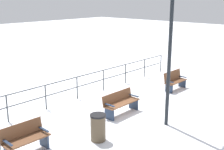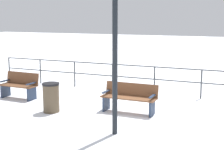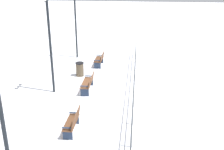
# 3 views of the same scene
# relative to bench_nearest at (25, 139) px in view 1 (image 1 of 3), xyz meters

# --- Properties ---
(ground_plane) EXTENTS (80.00, 80.00, 0.00)m
(ground_plane) POSITION_rel_bench_nearest_xyz_m (0.08, 4.18, -0.46)
(ground_plane) COLOR white
(ground_plane) RESTS_ON ground
(bench_nearest) EXTENTS (0.60, 1.38, 0.90)m
(bench_nearest) POSITION_rel_bench_nearest_xyz_m (0.00, 0.00, 0.00)
(bench_nearest) COLOR brown
(bench_nearest) RESTS_ON ground
(bench_second) EXTENTS (0.56, 1.67, 0.87)m
(bench_second) POSITION_rel_bench_nearest_xyz_m (0.09, 4.18, 0.00)
(bench_second) COLOR brown
(bench_second) RESTS_ON ground
(bench_third) EXTENTS (0.52, 1.44, 0.92)m
(bench_third) POSITION_rel_bench_nearest_xyz_m (0.03, 8.37, 0.01)
(bench_third) COLOR brown
(bench_third) RESTS_ON ground
(lamppost_middle) EXTENTS (0.23, 0.83, 5.24)m
(lamppost_middle) POSITION_rel_bench_nearest_xyz_m (1.98, 4.52, 2.78)
(lamppost_middle) COLOR black
(lamppost_middle) RESTS_ON ground
(waterfront_railing) EXTENTS (0.05, 13.60, 1.05)m
(waterfront_railing) POSITION_rel_bench_nearest_xyz_m (-2.48, 4.18, 0.23)
(waterfront_railing) COLOR #383D42
(waterfront_railing) RESTS_ON ground
(trash_bin) EXTENTS (0.51, 0.51, 0.89)m
(trash_bin) POSITION_rel_bench_nearest_xyz_m (1.01, 2.01, -0.01)
(trash_bin) COLOR brown
(trash_bin) RESTS_ON ground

